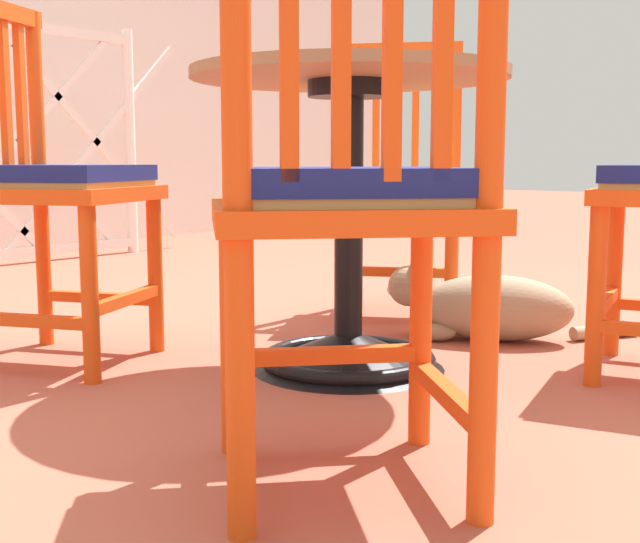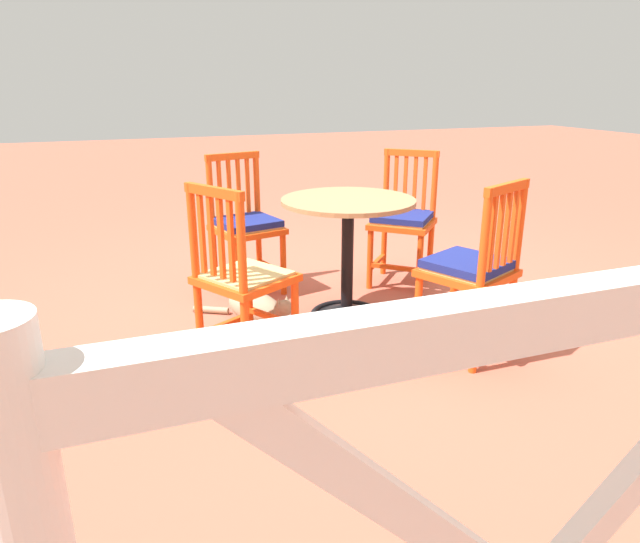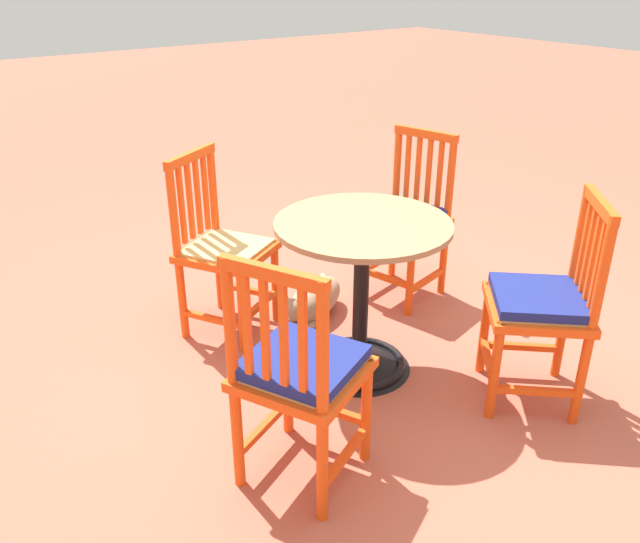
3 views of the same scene
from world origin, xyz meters
name	(u,v)px [view 3 (image 3 of 3)]	position (x,y,z in m)	size (l,w,h in m)	color
ground_plane	(367,381)	(0.00, 0.00, 0.00)	(24.00, 24.00, 0.00)	#AD5642
cafe_table	(360,314)	(0.11, -0.04, 0.28)	(0.76, 0.76, 0.73)	black
orange_chair_tucked_in	(300,373)	(-0.30, 0.58, 0.45)	(0.53, 0.53, 0.91)	#E04C14
orange_chair_facing_out	(543,305)	(-0.50, -0.50, 0.45)	(0.57, 0.57, 0.91)	#E04C14
orange_chair_at_corner	(406,220)	(0.55, -0.72, 0.45)	(0.48, 0.48, 0.91)	#E04C14
orange_chair_near_fence	(222,250)	(0.81, 0.27, 0.43)	(0.54, 0.54, 0.91)	#E04C14
tabby_cat	(311,302)	(0.62, -0.14, 0.10)	(0.51, 0.60, 0.23)	#9E896B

